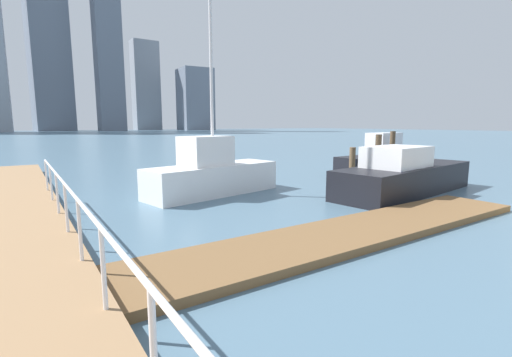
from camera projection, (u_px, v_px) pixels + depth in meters
name	position (u px, v px, depth m)	size (l,w,h in m)	color
ground_plane	(144.00, 194.00, 13.82)	(300.00, 300.00, 0.00)	slate
floating_dock	(350.00, 233.00, 8.62)	(12.16, 2.00, 0.18)	brown
dock_piling_0	(392.00, 154.00, 18.41)	(0.27, 0.27, 2.31)	brown
dock_piling_1	(377.00, 162.00, 14.92)	(0.25, 0.25, 2.25)	#473826
dock_piling_2	(352.00, 164.00, 16.95)	(0.28, 0.28, 1.59)	brown
moored_boat_1	(212.00, 173.00, 13.69)	(5.56, 2.66, 9.89)	white
moored_boat_2	(377.00, 159.00, 19.38)	(5.02, 1.62, 2.20)	black
moored_boat_3	(404.00, 176.00, 13.88)	(7.42, 3.00, 1.85)	black
skyline_tower_3	(47.00, 29.00, 128.83)	(12.73, 12.45, 72.42)	slate
skyline_tower_4	(106.00, 14.00, 126.97)	(8.69, 8.51, 82.10)	slate
skyline_tower_5	(146.00, 86.00, 153.19)	(10.71, 6.66, 36.92)	#8C939E
skyline_tower_6	(195.00, 100.00, 151.31)	(12.46, 13.36, 25.24)	slate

